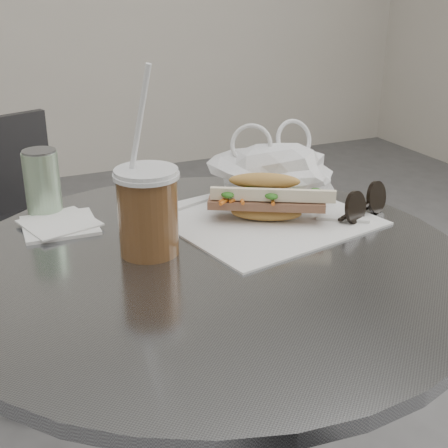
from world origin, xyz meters
name	(u,v)px	position (x,y,z in m)	size (l,w,h in m)	color
cafe_table	(212,410)	(0.00, 0.20, 0.47)	(0.76, 0.76, 0.74)	slate
chair_far	(34,275)	(-0.16, 1.07, 0.34)	(0.42, 0.44, 0.76)	#2A2A2C
sandwich_paper	(263,217)	(0.14, 0.31, 0.74)	(0.31, 0.29, 0.00)	white
banh_mi	(266,198)	(0.14, 0.29, 0.78)	(0.25, 0.20, 0.08)	#BC9347
iced_coffee	(148,210)	(-0.08, 0.25, 0.81)	(0.10, 0.10, 0.28)	brown
sunglasses	(364,205)	(0.30, 0.24, 0.76)	(0.12, 0.07, 0.06)	black
plastic_bag	(277,175)	(0.20, 0.36, 0.79)	(0.21, 0.16, 0.10)	white
napkin_stack	(60,225)	(-0.18, 0.41, 0.74)	(0.13, 0.13, 0.01)	white
drink_can	(42,183)	(-0.19, 0.48, 0.80)	(0.06, 0.06, 0.11)	#558B51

